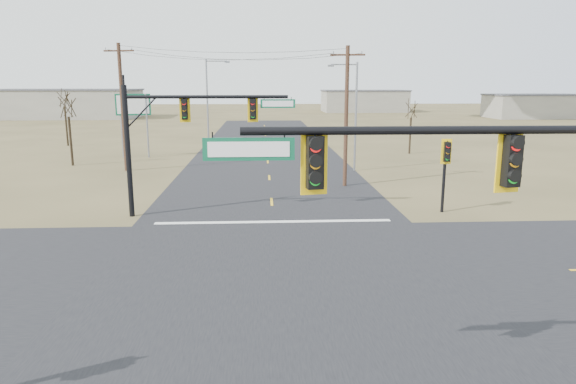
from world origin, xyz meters
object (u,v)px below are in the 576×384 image
object	(u,v)px
mast_arm_near	(515,188)
highway_sign	(134,113)
mast_arm_far	(186,122)
bare_tree_c	(411,108)
utility_pole_far	(122,106)
streetlight_c	(209,98)
utility_pole_near	(346,115)
pedestal_signal_ne	(446,158)
bare_tree_b	(64,98)
streetlight_a	(354,111)
bare_tree_a	(68,105)

from	to	relation	value
mast_arm_near	highway_sign	bearing A→B (deg)	103.96
mast_arm_far	bare_tree_c	world-z (taller)	mast_arm_far
utility_pole_far	highway_sign	distance (m)	7.72
mast_arm_far	streetlight_c	world-z (taller)	streetlight_c
utility_pole_near	streetlight_c	distance (m)	25.92
streetlight_c	highway_sign	bearing A→B (deg)	-147.78
pedestal_signal_ne	bare_tree_b	world-z (taller)	bare_tree_b
utility_pole_far	bare_tree_c	distance (m)	27.33
bare_tree_c	mast_arm_far	bearing A→B (deg)	-128.41
pedestal_signal_ne	streetlight_a	xyz separation A→B (m)	(-2.56, 13.89, 1.80)
streetlight_c	bare_tree_c	xyz separation A→B (m)	(20.56, -7.12, -0.82)
bare_tree_c	mast_arm_near	bearing A→B (deg)	-103.48
streetlight_c	bare_tree_c	world-z (taller)	streetlight_c
highway_sign	streetlight_c	distance (m)	10.58
utility_pole_near	bare_tree_a	size ratio (longest dim) A/B	1.43
utility_pole_far	utility_pole_near	bearing A→B (deg)	-23.46
highway_sign	bare_tree_a	world-z (taller)	bare_tree_a
mast_arm_far	utility_pole_far	xyz separation A→B (m)	(-7.03, 14.75, 0.21)
pedestal_signal_ne	bare_tree_c	distance (m)	24.40
streetlight_a	streetlight_c	bearing A→B (deg)	130.11
mast_arm_near	streetlight_c	size ratio (longest dim) A/B	1.09
highway_sign	bare_tree_b	world-z (taller)	bare_tree_b
utility_pole_far	streetlight_a	xyz separation A→B (m)	(18.25, -1.01, -0.37)
bare_tree_b	bare_tree_c	bearing A→B (deg)	-13.04
highway_sign	bare_tree_c	xyz separation A→B (m)	(26.81, 1.34, 0.27)
streetlight_c	bare_tree_b	xyz separation A→B (m)	(-16.17, 1.38, 0.04)
mast_arm_far	highway_sign	distance (m)	23.76
pedestal_signal_ne	bare_tree_c	bearing A→B (deg)	82.36
mast_arm_far	pedestal_signal_ne	size ratio (longest dim) A/B	2.18
mast_arm_far	streetlight_c	bearing A→B (deg)	85.42
bare_tree_b	pedestal_signal_ne	bearing A→B (deg)	-45.55
utility_pole_near	highway_sign	xyz separation A→B (m)	(-17.63, 14.82, -0.63)
pedestal_signal_ne	bare_tree_a	world-z (taller)	bare_tree_a
utility_pole_far	bare_tree_b	bearing A→B (deg)	122.04
highway_sign	bare_tree_c	size ratio (longest dim) A/B	1.04
mast_arm_near	utility_pole_far	world-z (taller)	utility_pole_far
mast_arm_far	bare_tree_c	xyz separation A→B (m)	(18.78, 23.69, -0.45)
streetlight_a	bare_tree_a	distance (m)	23.89
mast_arm_near	highway_sign	size ratio (longest dim) A/B	1.73
highway_sign	bare_tree_a	distance (m)	6.40
mast_arm_near	streetlight_c	bearing A→B (deg)	93.21
streetlight_a	highway_sign	bearing A→B (deg)	158.76
highway_sign	streetlight_c	xyz separation A→B (m)	(6.26, 8.47, 1.09)
highway_sign	bare_tree_c	world-z (taller)	highway_sign
streetlight_a	streetlight_c	xyz separation A→B (m)	(-12.99, 17.07, 0.53)
mast_arm_far	bare_tree_b	world-z (taller)	mast_arm_far
bare_tree_a	streetlight_a	bearing A→B (deg)	-9.56
utility_pole_near	bare_tree_c	size ratio (longest dim) A/B	1.63
highway_sign	streetlight_a	bearing A→B (deg)	-35.64
streetlight_a	streetlight_c	distance (m)	21.46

